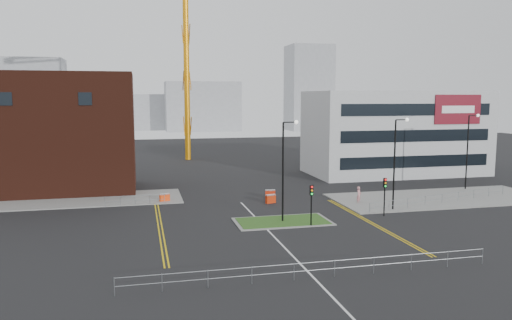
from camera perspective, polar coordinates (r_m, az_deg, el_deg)
The scene contains 28 objects.
ground at distance 37.49m, azimuth 3.54°, elevation -10.22°, with size 200.00×200.00×0.00m, color black.
pavement_left at distance 58.14m, azimuth -22.53°, elevation -4.39°, with size 28.00×8.00×0.12m, color slate.
pavement_right at distance 59.14m, azimuth 20.34°, elevation -4.10°, with size 24.00×10.00×0.12m, color slate.
island_kerb at distance 45.41m, azimuth 3.05°, elevation -7.04°, with size 8.60×4.60×0.08m, color slate.
grass_island at distance 45.40m, azimuth 3.05°, elevation -7.01°, with size 8.00×4.00×0.12m, color #254818.
brick_building at distance 63.65m, azimuth -24.60°, elevation 2.64°, with size 24.20×10.07×14.24m.
office_block at distance 75.71m, azimuth 15.59°, elevation 3.03°, with size 25.00×12.20×12.00m.
streetlamp_island at distance 44.45m, azimuth 3.37°, elevation -0.29°, with size 1.46×0.36×9.18m.
streetlamp_right_near at distance 50.93m, azimuth 15.77°, elevation 0.41°, with size 1.46×0.36×9.18m.
streetlamp_right_far at distance 65.19m, azimuth 23.18°, elevation 1.55°, with size 1.46×0.36×9.18m.
traffic_light_island at distance 43.57m, azimuth 6.35°, elevation -4.28°, with size 0.28×0.33×3.65m.
traffic_light_right at distance 48.55m, azimuth 14.51°, elevation -3.27°, with size 0.28×0.33×3.65m.
railing_front at distance 31.84m, azimuth 6.72°, elevation -11.99°, with size 24.05×0.05×1.10m.
railing_left at distance 53.28m, azimuth -13.65°, elevation -4.31°, with size 6.05×0.05×1.10m.
railing_right at distance 56.15m, azimuth 20.50°, elevation -3.95°, with size 19.05×5.05×1.10m.
centre_line at distance 39.32m, azimuth 2.69°, elevation -9.36°, with size 0.15×30.00×0.01m, color silver.
yellow_left_a at distance 45.66m, azimuth -11.16°, elevation -7.13°, with size 0.12×24.00×0.01m, color gold.
yellow_left_b at distance 45.67m, azimuth -10.78°, elevation -7.12°, with size 0.12×24.00×0.01m, color gold.
yellow_right_a at distance 46.25m, azimuth 12.79°, elevation -6.99°, with size 0.12×20.00×0.01m, color gold.
yellow_right_b at distance 46.38m, azimuth 13.12°, elevation -6.96°, with size 0.12×20.00×0.01m, color gold.
skyline_a at distance 157.05m, azimuth -24.22°, elevation 6.55°, with size 18.00×12.00×22.00m, color gray.
skyline_b at distance 165.52m, azimuth -6.14°, elevation 6.11°, with size 24.00×12.00×16.00m, color gray.
skyline_c at distance 168.60m, azimuth 6.06°, elevation 8.17°, with size 14.00×12.00×28.00m, color gray.
skyline_d at distance 174.32m, azimuth -12.45°, elevation 5.38°, with size 30.00×12.00×12.00m, color gray.
pedestrian at distance 53.79m, azimuth 11.68°, elevation -3.96°, with size 0.67×0.44×1.84m, color #CD8588.
barrier_left at distance 54.50m, azimuth -10.40°, elevation -4.24°, with size 1.13×0.66×0.91m.
barrier_mid at distance 53.07m, azimuth 1.68°, elevation -4.42°, with size 1.16×0.68×0.93m.
barrier_right at distance 55.75m, azimuth 1.64°, elevation -3.85°, with size 1.13×0.53×0.92m.
Camera 1 is at (-10.35, -34.23, 11.26)m, focal length 35.00 mm.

